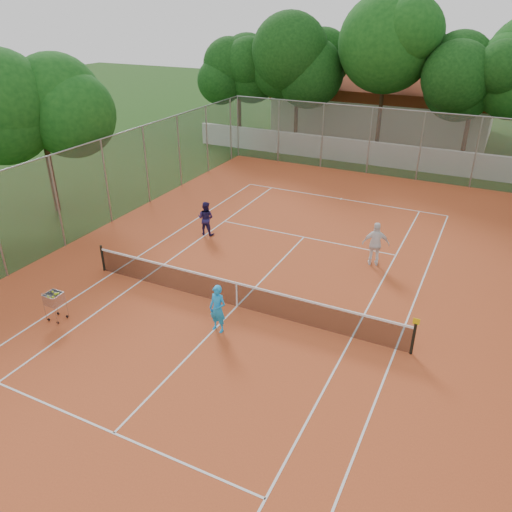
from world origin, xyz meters
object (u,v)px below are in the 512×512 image
at_px(clubhouse, 384,103).
at_px(ball_hopper, 55,306).
at_px(player_far_left, 206,218).
at_px(tennis_net, 237,294).
at_px(player_near, 218,309).
at_px(player_far_right, 376,244).

distance_m(clubhouse, ball_hopper, 32.53).
bearing_deg(player_far_left, tennis_net, 126.53).
bearing_deg(player_near, player_far_right, 69.80).
height_order(clubhouse, ball_hopper, clubhouse).
relative_size(tennis_net, ball_hopper, 10.82).
height_order(tennis_net, clubhouse, clubhouse).
relative_size(player_far_left, player_far_right, 0.86).
relative_size(player_near, player_far_left, 1.04).
xyz_separation_m(clubhouse, ball_hopper, (-2.97, -32.35, -1.63)).
relative_size(clubhouse, player_near, 10.09).
bearing_deg(clubhouse, tennis_net, -86.05).
distance_m(tennis_net, player_near, 1.55).
xyz_separation_m(player_far_left, ball_hopper, (-0.85, -8.10, -0.23)).
bearing_deg(player_far_right, tennis_net, 39.61).
bearing_deg(player_far_left, clubhouse, -99.40).
bearing_deg(player_near, clubhouse, 100.23).
bearing_deg(clubhouse, player_near, -86.00).
relative_size(clubhouse, ball_hopper, 14.94).
distance_m(player_far_right, ball_hopper, 12.01).
distance_m(tennis_net, ball_hopper, 5.99).
bearing_deg(ball_hopper, tennis_net, 11.06).
relative_size(tennis_net, player_far_right, 6.55).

